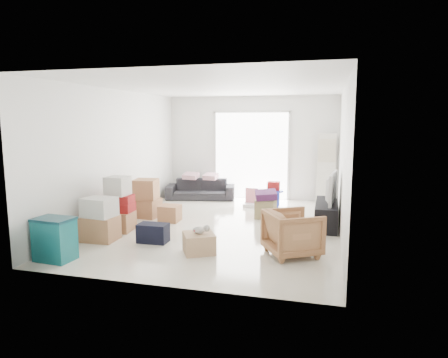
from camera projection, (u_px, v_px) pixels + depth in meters
room_shell at (222, 158)px, 7.72m from camera, size 4.98×6.48×3.18m
sliding_door at (251, 152)px, 10.58m from camera, size 2.10×0.04×2.33m
ac_tower at (326, 169)px, 9.83m from camera, size 0.45×0.30×1.75m
tv_console at (326, 214)px, 7.88m from camera, size 0.43×1.42×0.47m
television at (327, 199)px, 7.83m from camera, size 0.71×1.10×0.14m
sofa at (200, 186)px, 10.57m from camera, size 1.86×0.87×0.70m
pillow_left at (191, 170)px, 10.57m from camera, size 0.37×0.31×0.11m
pillow_right at (211, 171)px, 10.46m from camera, size 0.34×0.29×0.11m
armchair at (293, 231)px, 6.15m from camera, size 0.99×1.00×0.77m
storage_bins at (55, 239)px, 5.93m from camera, size 0.59×0.44×0.65m
box_stack_a at (100, 220)px, 6.92m from camera, size 0.58×0.48×0.75m
box_stack_b at (118, 207)px, 7.52m from camera, size 0.57×0.56×1.04m
box_stack_c at (146, 199)px, 8.58m from camera, size 0.59×0.53×0.82m
loose_box at (170, 213)px, 8.25m from camera, size 0.41×0.41×0.33m
duffel_bag at (153, 233)px, 6.83m from camera, size 0.51×0.31×0.32m
ottoman at (266, 209)px, 8.51m from camera, size 0.43×0.43×0.40m
blanket at (266, 197)px, 8.47m from camera, size 0.53×0.53×0.14m
kids_table at (274, 189)px, 9.63m from camera, size 0.47×0.47×0.61m
toy_walker at (251, 201)px, 9.67m from camera, size 0.33×0.29×0.44m
wood_crate at (199, 243)px, 6.30m from camera, size 0.63×0.63×0.31m
plush_bunny at (201, 230)px, 6.26m from camera, size 0.27×0.16×0.14m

